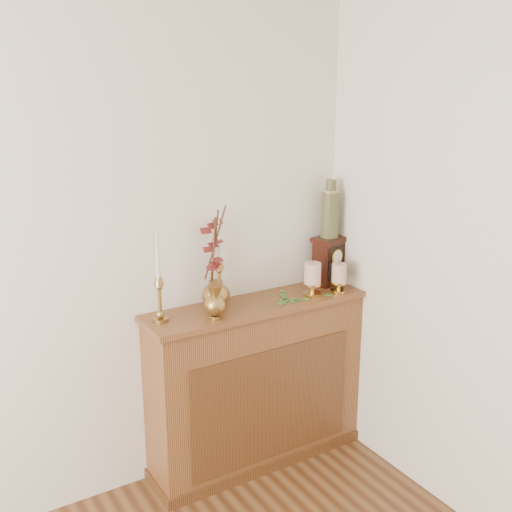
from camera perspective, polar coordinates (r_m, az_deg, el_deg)
room_walls at (r=0.55m, az=-10.50°, el=-20.67°), size 4.08×4.58×2.64m
console_shelf at (r=3.34m, az=0.15°, el=-12.39°), size 1.24×0.34×0.93m
candlestick_left at (r=2.87m, az=-9.20°, el=-3.43°), size 0.08×0.08×0.46m
candlestick_center at (r=3.08m, az=-3.51°, el=-1.83°), size 0.08×0.08×0.48m
bud_vase at (r=2.89m, az=-3.93°, el=-4.45°), size 0.11×0.11×0.17m
ginger_jar at (r=3.03m, az=-4.11°, el=-0.43°), size 0.22×0.23×0.54m
pillar_candle_left at (r=3.22m, az=5.40°, el=-2.05°), size 0.10×0.10×0.20m
pillar_candle_right at (r=3.29m, az=7.91°, el=-1.95°), size 0.09×0.09×0.18m
ivy_garland at (r=3.20m, az=3.11°, el=-3.82°), size 0.42×0.18×0.07m
mantel_clock at (r=3.43m, az=6.95°, el=-0.47°), size 0.20×0.16×0.27m
ceramic_vase at (r=3.36m, az=7.07°, el=4.21°), size 0.10×0.10×0.32m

